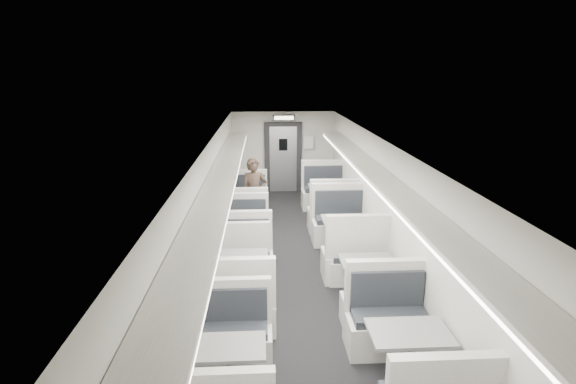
{
  "coord_description": "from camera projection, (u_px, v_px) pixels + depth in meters",
  "views": [
    {
      "loc": [
        -0.6,
        -7.19,
        3.58
      ],
      "look_at": [
        -0.09,
        1.85,
        1.1
      ],
      "focal_mm": 28.0,
      "sensor_mm": 36.0,
      "label": 1
    }
  ],
  "objects": [
    {
      "name": "booth_right_a",
      "position": [
        328.0,
        202.0,
        11.07
      ],
      "size": [
        1.16,
        2.36,
        1.26
      ],
      "color": "#AEADA3",
      "rests_on": "room"
    },
    {
      "name": "luggage_rack_right",
      "position": [
        379.0,
        177.0,
        7.18
      ],
      "size": [
        0.46,
        10.4,
        0.09
      ],
      "color": "#AEADA3",
      "rests_on": "room"
    },
    {
      "name": "booth_left_b",
      "position": [
        244.0,
        242.0,
        8.68
      ],
      "size": [
        1.0,
        2.03,
        1.08
      ],
      "color": "#AEADA3",
      "rests_on": "room"
    },
    {
      "name": "booth_right_b",
      "position": [
        347.0,
        238.0,
        8.7
      ],
      "size": [
        1.15,
        2.34,
        1.25
      ],
      "color": "#AEADA3",
      "rests_on": "room"
    },
    {
      "name": "booth_right_d",
      "position": [
        407.0,
        360.0,
        5.09
      ],
      "size": [
        1.09,
        2.2,
        1.18
      ],
      "color": "#AEADA3",
      "rests_on": "room"
    },
    {
      "name": "wall_notice",
      "position": [
        308.0,
        142.0,
        13.25
      ],
      "size": [
        0.32,
        0.02,
        0.4
      ],
      "primitive_type": "cube",
      "color": "silver",
      "rests_on": "room"
    },
    {
      "name": "luggage_rack_left",
      "position": [
        222.0,
        179.0,
        7.04
      ],
      "size": [
        0.46,
        10.4,
        0.09
      ],
      "color": "#AEADA3",
      "rests_on": "room"
    },
    {
      "name": "booth_right_c",
      "position": [
        366.0,
        280.0,
        7.1
      ],
      "size": [
        1.0,
        2.03,
        1.09
      ],
      "color": "#AEADA3",
      "rests_on": "room"
    },
    {
      "name": "booth_left_c",
      "position": [
        239.0,
        278.0,
        7.09
      ],
      "size": [
        1.09,
        2.22,
        1.19
      ],
      "color": "#AEADA3",
      "rests_on": "room"
    },
    {
      "name": "window_d",
      "position": [
        174.0,
        306.0,
        4.38
      ],
      "size": [
        0.02,
        1.18,
        0.84
      ],
      "primitive_type": "cube",
      "color": "black",
      "rests_on": "room"
    },
    {
      "name": "window_b",
      "position": [
        217.0,
        190.0,
        8.62
      ],
      "size": [
        0.02,
        1.18,
        0.84
      ],
      "primitive_type": "cube",
      "color": "black",
      "rests_on": "room"
    },
    {
      "name": "booth_left_a",
      "position": [
        247.0,
        207.0,
        10.91
      ],
      "size": [
        0.99,
        2.02,
        1.08
      ],
      "color": "#AEADA3",
      "rests_on": "room"
    },
    {
      "name": "window_a",
      "position": [
        226.0,
        166.0,
        10.74
      ],
      "size": [
        0.02,
        1.18,
        0.84
      ],
      "primitive_type": "cube",
      "color": "black",
      "rests_on": "room"
    },
    {
      "name": "vestibule_door",
      "position": [
        283.0,
        158.0,
        13.34
      ],
      "size": [
        1.1,
        0.13,
        2.1
      ],
      "color": "black",
      "rests_on": "room"
    },
    {
      "name": "window_c",
      "position": [
        203.0,
        229.0,
        6.5
      ],
      "size": [
        0.02,
        1.18,
        0.84
      ],
      "primitive_type": "cube",
      "color": "black",
      "rests_on": "room"
    },
    {
      "name": "booth_left_d",
      "position": [
        230.0,
        372.0,
        4.96
      ],
      "size": [
        0.96,
        1.95,
        1.04
      ],
      "color": "#AEADA3",
      "rests_on": "room"
    },
    {
      "name": "room",
      "position": [
        299.0,
        215.0,
        7.59
      ],
      "size": [
        3.24,
        12.24,
        2.64
      ],
      "color": "black",
      "rests_on": "ground"
    },
    {
      "name": "passenger",
      "position": [
        254.0,
        194.0,
        10.27
      ],
      "size": [
        0.65,
        0.47,
        1.65
      ],
      "primitive_type": "imported",
      "rotation": [
        0.0,
        0.0,
        0.12
      ],
      "color": "black",
      "rests_on": "room"
    },
    {
      "name": "exit_sign",
      "position": [
        284.0,
        118.0,
        12.54
      ],
      "size": [
        0.62,
        0.12,
        0.16
      ],
      "color": "black",
      "rests_on": "room"
    }
  ]
}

